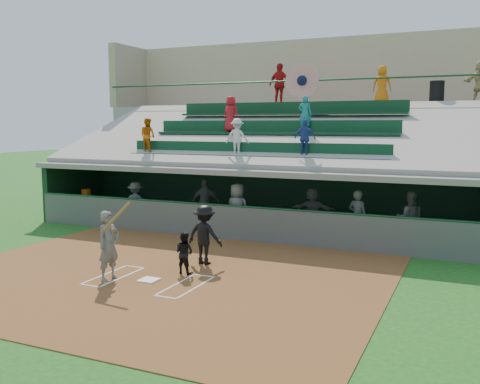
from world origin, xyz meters
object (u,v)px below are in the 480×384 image
at_px(catcher, 184,253).
at_px(white_table, 86,208).
at_px(water_cooler, 86,194).
at_px(trash_bin, 437,92).
at_px(home_plate, 149,280).
at_px(batter_at_plate, 109,245).

height_order(catcher, white_table, catcher).
relative_size(catcher, water_cooler, 2.88).
bearing_deg(catcher, trash_bin, -108.06).
height_order(home_plate, white_table, white_table).
bearing_deg(white_table, home_plate, -33.52).
bearing_deg(water_cooler, white_table, -94.03).
relative_size(home_plate, catcher, 0.41).
bearing_deg(catcher, white_table, -29.46).
bearing_deg(batter_at_plate, water_cooler, 133.25).
bearing_deg(trash_bin, catcher, -113.61).
bearing_deg(trash_bin, water_cooler, -154.00).
relative_size(batter_at_plate, water_cooler, 5.37).
bearing_deg(water_cooler, home_plate, -41.41).
bearing_deg(catcher, batter_at_plate, 47.84).
distance_m(white_table, water_cooler, 0.57).
bearing_deg(batter_at_plate, white_table, 133.49).
distance_m(home_plate, white_table, 9.41).
bearing_deg(water_cooler, trash_bin, 26.00).
distance_m(catcher, white_table, 9.20).
xyz_separation_m(batter_at_plate, water_cooler, (-6.18, 6.57, 0.13)).
height_order(batter_at_plate, catcher, batter_at_plate).
bearing_deg(trash_bin, home_plate, -113.83).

